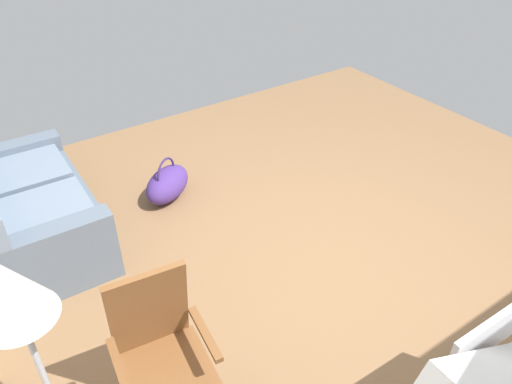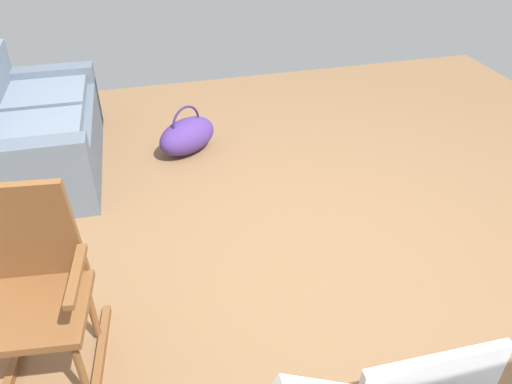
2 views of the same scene
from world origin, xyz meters
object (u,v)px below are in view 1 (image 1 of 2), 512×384
floor_lamp (16,308)px  duffel_bag (167,184)px  couch (32,212)px  rocking_chair (161,356)px

floor_lamp → duffel_bag: floor_lamp is taller
couch → floor_lamp: 2.25m
floor_lamp → couch: bearing=-9.4°
couch → duffel_bag: 1.21m
floor_lamp → duffel_bag: bearing=-37.6°
floor_lamp → rocking_chair: bearing=-91.7°
rocking_chair → duffel_bag: (2.00, -0.97, -0.35)m
rocking_chair → duffel_bag: size_ratio=1.63×
duffel_bag → rocking_chair: bearing=154.2°
couch → floor_lamp: (-2.03, 0.34, 0.92)m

